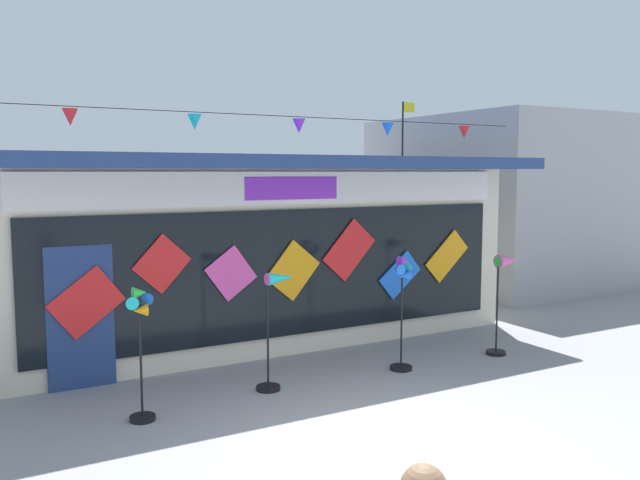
{
  "coord_description": "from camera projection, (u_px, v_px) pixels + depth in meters",
  "views": [
    {
      "loc": [
        -3.97,
        -5.52,
        3.0
      ],
      "look_at": [
        1.2,
        3.72,
        1.89
      ],
      "focal_mm": 36.57,
      "sensor_mm": 36.0,
      "label": 1
    }
  ],
  "objects": [
    {
      "name": "ground_plane",
      "position": [
        391.0,
        451.0,
        7.03
      ],
      "size": [
        80.0,
        80.0,
        0.0
      ],
      "primitive_type": "plane",
      "color": "gray"
    },
    {
      "name": "kite_shop_building",
      "position": [
        228.0,
        240.0,
        12.93
      ],
      "size": [
        9.47,
        6.56,
        4.59
      ],
      "color": "beige",
      "rests_on": "ground_plane"
    },
    {
      "name": "wind_spinner_far_left",
      "position": [
        141.0,
        334.0,
        7.76
      ],
      "size": [
        0.37,
        0.31,
        1.66
      ],
      "color": "black",
      "rests_on": "ground_plane"
    },
    {
      "name": "wind_spinner_left",
      "position": [
        276.0,
        316.0,
        8.95
      ],
      "size": [
        0.58,
        0.33,
        1.64
      ],
      "color": "black",
      "rests_on": "ground_plane"
    },
    {
      "name": "wind_spinner_center_left",
      "position": [
        403.0,
        297.0,
        9.78
      ],
      "size": [
        0.39,
        0.34,
        1.76
      ],
      "color": "black",
      "rests_on": "ground_plane"
    },
    {
      "name": "wind_spinner_center_right",
      "position": [
        504.0,
        283.0,
        10.71
      ],
      "size": [
        0.58,
        0.32,
        1.66
      ],
      "color": "black",
      "rests_on": "ground_plane"
    },
    {
      "name": "neighbour_building",
      "position": [
        507.0,
        200.0,
        18.07
      ],
      "size": [
        5.58,
        6.06,
        4.43
      ],
      "primitive_type": "cube",
      "color": "#99999E",
      "rests_on": "ground_plane"
    }
  ]
}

